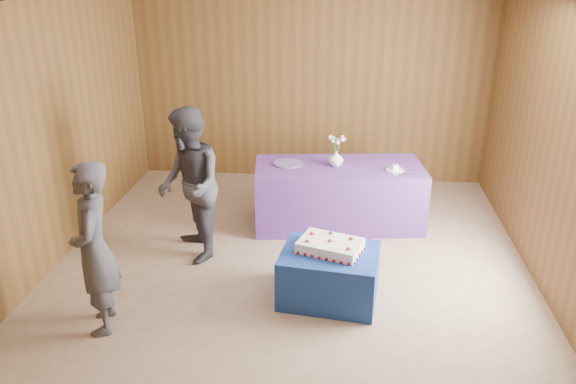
# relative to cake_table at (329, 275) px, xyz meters

# --- Properties ---
(ground) EXTENTS (6.00, 6.00, 0.00)m
(ground) POSITION_rel_cake_table_xyz_m (-0.42, 0.27, -0.25)
(ground) COLOR #9F856E
(ground) RESTS_ON ground
(room_shell) EXTENTS (5.04, 6.04, 2.72)m
(room_shell) POSITION_rel_cake_table_xyz_m (-0.42, 0.27, 1.55)
(room_shell) COLOR brown
(room_shell) RESTS_ON ground
(cake_table) EXTENTS (0.98, 0.80, 0.50)m
(cake_table) POSITION_rel_cake_table_xyz_m (0.00, 0.00, 0.00)
(cake_table) COLOR #1B4398
(cake_table) RESTS_ON ground
(serving_table) EXTENTS (2.10, 1.15, 0.75)m
(serving_table) POSITION_rel_cake_table_xyz_m (0.04, 1.69, 0.12)
(serving_table) COLOR #6C3593
(serving_table) RESTS_ON ground
(sheet_cake) EXTENTS (0.69, 0.57, 0.14)m
(sheet_cake) POSITION_rel_cake_table_xyz_m (-0.00, 0.03, 0.30)
(sheet_cake) COLOR white
(sheet_cake) RESTS_ON cake_table
(vase) EXTENTS (0.24, 0.24, 0.18)m
(vase) POSITION_rel_cake_table_xyz_m (-0.00, 1.70, 0.59)
(vase) COLOR white
(vase) RESTS_ON serving_table
(flower_spray) EXTENTS (0.21, 0.21, 0.16)m
(flower_spray) POSITION_rel_cake_table_xyz_m (-0.00, 1.70, 0.82)
(flower_spray) COLOR #255E2A
(flower_spray) RESTS_ON vase
(platter) EXTENTS (0.47, 0.47, 0.02)m
(platter) POSITION_rel_cake_table_xyz_m (-0.58, 1.69, 0.51)
(platter) COLOR #654E9D
(platter) RESTS_ON serving_table
(plate) EXTENTS (0.25, 0.25, 0.01)m
(plate) POSITION_rel_cake_table_xyz_m (0.69, 1.61, 0.51)
(plate) COLOR silver
(plate) RESTS_ON serving_table
(cake_slice) EXTENTS (0.08, 0.08, 0.08)m
(cake_slice) POSITION_rel_cake_table_xyz_m (0.69, 1.61, 0.54)
(cake_slice) COLOR white
(cake_slice) RESTS_ON plate
(knife) EXTENTS (0.26, 0.06, 0.00)m
(knife) POSITION_rel_cake_table_xyz_m (0.78, 1.48, 0.50)
(knife) COLOR #B5B4B9
(knife) RESTS_ON serving_table
(guest_left) EXTENTS (0.53, 0.65, 1.55)m
(guest_left) POSITION_rel_cake_table_xyz_m (-1.97, -0.66, 0.52)
(guest_left) COLOR #3D3D48
(guest_left) RESTS_ON ground
(guest_right) EXTENTS (0.92, 1.00, 1.67)m
(guest_right) POSITION_rel_cake_table_xyz_m (-1.51, 0.69, 0.58)
(guest_right) COLOR #383742
(guest_right) RESTS_ON ground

